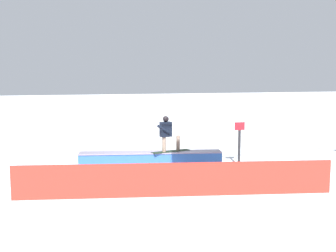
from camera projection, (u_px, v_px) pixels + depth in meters
ground_plane at (151, 171)px, 14.93m from camera, size 120.00×120.00×0.00m
grind_box at (151, 162)px, 14.89m from camera, size 5.25×1.54×0.72m
snowboarder at (167, 133)px, 14.73m from camera, size 1.54×0.70×1.33m
safety_fence at (175, 180)px, 11.73m from camera, size 9.19×1.73×1.00m
trail_marker at (239, 143)px, 15.55m from camera, size 0.40×0.10×1.72m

